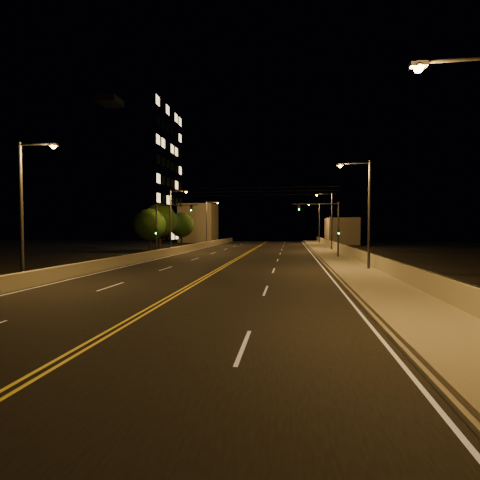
# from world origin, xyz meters

# --- Properties ---
(ground) EXTENTS (160.00, 160.00, 0.00)m
(ground) POSITION_xyz_m (0.00, 0.00, 0.00)
(ground) COLOR black
(ground) RESTS_ON ground
(road) EXTENTS (18.00, 120.00, 0.02)m
(road) POSITION_xyz_m (0.00, 20.00, 0.01)
(road) COLOR black
(road) RESTS_ON ground
(sidewalk) EXTENTS (3.60, 120.00, 0.30)m
(sidewalk) POSITION_xyz_m (10.80, 20.00, 0.15)
(sidewalk) COLOR slate
(sidewalk) RESTS_ON ground
(curb) EXTENTS (0.14, 120.00, 0.15)m
(curb) POSITION_xyz_m (8.93, 20.00, 0.07)
(curb) COLOR slate
(curb) RESTS_ON ground
(parapet_wall) EXTENTS (0.30, 120.00, 1.00)m
(parapet_wall) POSITION_xyz_m (12.45, 20.00, 0.80)
(parapet_wall) COLOR gray
(parapet_wall) RESTS_ON sidewalk
(jersey_barrier) EXTENTS (0.45, 120.00, 0.91)m
(jersey_barrier) POSITION_xyz_m (-9.19, 20.00, 0.45)
(jersey_barrier) COLOR gray
(jersey_barrier) RESTS_ON ground
(distant_building_right) EXTENTS (6.00, 10.00, 5.52)m
(distant_building_right) POSITION_xyz_m (16.50, 67.81, 2.76)
(distant_building_right) COLOR gray
(distant_building_right) RESTS_ON ground
(distant_building_left) EXTENTS (8.00, 8.00, 9.08)m
(distant_building_left) POSITION_xyz_m (-16.00, 72.74, 4.54)
(distant_building_left) COLOR gray
(distant_building_left) RESTS_ON ground
(parapet_rail) EXTENTS (0.06, 120.00, 0.06)m
(parapet_rail) POSITION_xyz_m (12.45, 20.00, 1.33)
(parapet_rail) COLOR black
(parapet_rail) RESTS_ON parapet_wall
(lane_markings) EXTENTS (17.32, 116.00, 0.00)m
(lane_markings) POSITION_xyz_m (0.00, 19.93, 0.02)
(lane_markings) COLOR silver
(lane_markings) RESTS_ON road
(streetlight_1) EXTENTS (2.55, 0.28, 8.54)m
(streetlight_1) POSITION_xyz_m (11.51, 19.51, 4.97)
(streetlight_1) COLOR #2D2D33
(streetlight_1) RESTS_ON ground
(streetlight_2) EXTENTS (2.55, 0.28, 8.54)m
(streetlight_2) POSITION_xyz_m (11.51, 43.77, 4.97)
(streetlight_2) COLOR #2D2D33
(streetlight_2) RESTS_ON ground
(streetlight_3) EXTENTS (2.55, 0.28, 8.54)m
(streetlight_3) POSITION_xyz_m (11.51, 65.86, 4.97)
(streetlight_3) COLOR #2D2D33
(streetlight_3) RESTS_ON ground
(streetlight_4) EXTENTS (2.55, 0.28, 8.54)m
(streetlight_4) POSITION_xyz_m (-9.91, 10.50, 4.97)
(streetlight_4) COLOR #2D2D33
(streetlight_4) RESTS_ON ground
(streetlight_5) EXTENTS (2.55, 0.28, 8.54)m
(streetlight_5) POSITION_xyz_m (-9.91, 36.74, 4.97)
(streetlight_5) COLOR #2D2D33
(streetlight_5) RESTS_ON ground
(streetlight_6) EXTENTS (2.55, 0.28, 8.54)m
(streetlight_6) POSITION_xyz_m (-9.91, 57.05, 4.97)
(streetlight_6) COLOR #2D2D33
(streetlight_6) RESTS_ON ground
(traffic_signal_right) EXTENTS (5.11, 0.31, 6.27)m
(traffic_signal_right) POSITION_xyz_m (10.02, 30.75, 3.95)
(traffic_signal_right) COLOR #2D2D33
(traffic_signal_right) RESTS_ON ground
(traffic_signal_left) EXTENTS (5.11, 0.31, 6.27)m
(traffic_signal_left) POSITION_xyz_m (-8.82, 30.75, 3.95)
(traffic_signal_left) COLOR #2D2D33
(traffic_signal_left) RESTS_ON ground
(overhead_wires) EXTENTS (22.00, 0.03, 0.83)m
(overhead_wires) POSITION_xyz_m (0.00, 29.50, 7.40)
(overhead_wires) COLOR black
(building_tower) EXTENTS (24.00, 15.00, 28.30)m
(building_tower) POSITION_xyz_m (-28.63, 54.85, 13.58)
(building_tower) COLOR gray
(building_tower) RESTS_ON ground
(tree_0) EXTENTS (4.53, 4.53, 6.14)m
(tree_0) POSITION_xyz_m (-13.91, 38.49, 3.87)
(tree_0) COLOR black
(tree_0) RESTS_ON ground
(tree_1) EXTENTS (5.44, 5.44, 7.37)m
(tree_1) POSITION_xyz_m (-15.29, 45.87, 4.64)
(tree_1) COLOR black
(tree_1) RESTS_ON ground
(tree_2) EXTENTS (4.69, 4.69, 6.36)m
(tree_2) POSITION_xyz_m (-14.61, 55.17, 4.00)
(tree_2) COLOR black
(tree_2) RESTS_ON ground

